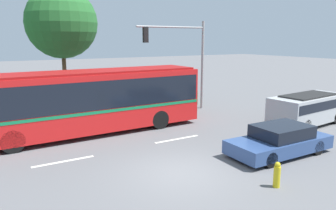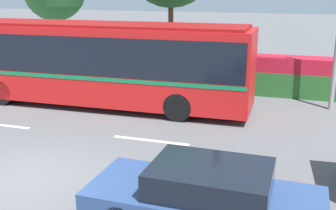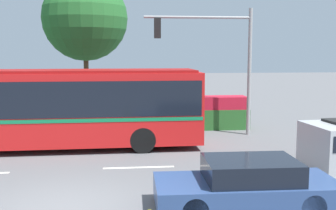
{
  "view_description": "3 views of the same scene",
  "coord_description": "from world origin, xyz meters",
  "px_view_note": "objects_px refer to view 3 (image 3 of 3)",
  "views": [
    {
      "loc": [
        -6.01,
        -9.19,
        4.72
      ],
      "look_at": [
        2.74,
        5.5,
        1.25
      ],
      "focal_mm": 34.76,
      "sensor_mm": 36.0,
      "label": 1
    },
    {
      "loc": [
        6.06,
        -7.42,
        4.46
      ],
      "look_at": [
        2.46,
        3.76,
        1.08
      ],
      "focal_mm": 43.73,
      "sensor_mm": 36.0,
      "label": 2
    },
    {
      "loc": [
        1.63,
        -10.12,
        3.83
      ],
      "look_at": [
        2.97,
        3.09,
        2.17
      ],
      "focal_mm": 44.04,
      "sensor_mm": 36.0,
      "label": 3
    }
  ],
  "objects_px": {
    "sedan_foreground": "(247,185)",
    "traffic_light_pole": "(221,52)",
    "street_tree_centre": "(85,18)",
    "city_bus": "(58,104)"
  },
  "relations": [
    {
      "from": "traffic_light_pole",
      "to": "street_tree_centre",
      "type": "bearing_deg",
      "value": -37.87
    },
    {
      "from": "city_bus",
      "to": "traffic_light_pole",
      "type": "bearing_deg",
      "value": -164.47
    },
    {
      "from": "traffic_light_pole",
      "to": "street_tree_centre",
      "type": "relative_size",
      "value": 0.72
    },
    {
      "from": "sedan_foreground",
      "to": "traffic_light_pole",
      "type": "bearing_deg",
      "value": -98.05
    },
    {
      "from": "sedan_foreground",
      "to": "traffic_light_pole",
      "type": "distance_m",
      "value": 9.84
    },
    {
      "from": "sedan_foreground",
      "to": "traffic_light_pole",
      "type": "height_order",
      "value": "traffic_light_pole"
    },
    {
      "from": "sedan_foreground",
      "to": "traffic_light_pole",
      "type": "relative_size",
      "value": 0.77
    },
    {
      "from": "city_bus",
      "to": "traffic_light_pole",
      "type": "height_order",
      "value": "traffic_light_pole"
    },
    {
      "from": "traffic_light_pole",
      "to": "sedan_foreground",
      "type": "bearing_deg",
      "value": 81.15
    },
    {
      "from": "sedan_foreground",
      "to": "street_tree_centre",
      "type": "xyz_separation_m",
      "value": [
        -5.23,
        14.34,
        5.2
      ]
    }
  ]
}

